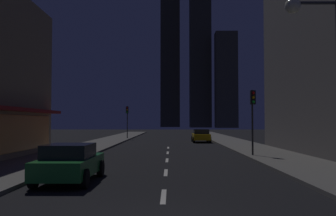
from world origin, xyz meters
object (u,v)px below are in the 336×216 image
object	(u,v)px
car_parked_far	(201,136)
street_lamp_right	(315,44)
car_parked_near	(70,163)
fire_hydrant_far_left	(82,148)
traffic_light_near_right	(253,108)
traffic_light_far_left	(127,115)

from	to	relation	value
car_parked_far	street_lamp_right	bearing A→B (deg)	-86.33
car_parked_far	car_parked_near	bearing A→B (deg)	-105.01
car_parked_far	street_lamp_right	world-z (taller)	street_lamp_right
fire_hydrant_far_left	traffic_light_near_right	world-z (taller)	traffic_light_near_right
car_parked_near	street_lamp_right	size ratio (longest dim) A/B	0.64
car_parked_near	car_parked_far	size ratio (longest dim) A/B	1.00
traffic_light_far_left	street_lamp_right	world-z (taller)	street_lamp_right
car_parked_far	fire_hydrant_far_left	distance (m)	18.27
traffic_light_near_right	traffic_light_far_left	bearing A→B (deg)	114.37
fire_hydrant_far_left	traffic_light_near_right	bearing A→B (deg)	-8.50
car_parked_near	traffic_light_far_left	xyz separation A→B (m)	(-1.90, 33.83, 2.45)
car_parked_far	street_lamp_right	size ratio (longest dim) A/B	0.64
fire_hydrant_far_left	street_lamp_right	world-z (taller)	street_lamp_right
car_parked_far	fire_hydrant_far_left	world-z (taller)	car_parked_far
car_parked_far	traffic_light_far_left	world-z (taller)	traffic_light_far_left
traffic_light_near_right	fire_hydrant_far_left	bearing A→B (deg)	171.50
car_parked_far	fire_hydrant_far_left	bearing A→B (deg)	-121.33
car_parked_far	traffic_light_far_left	xyz separation A→B (m)	(-9.10, 6.97, 2.45)
car_parked_near	traffic_light_near_right	size ratio (longest dim) A/B	1.01
fire_hydrant_far_left	traffic_light_far_left	world-z (taller)	traffic_light_far_left
car_parked_near	fire_hydrant_far_left	size ratio (longest dim) A/B	6.48
traffic_light_far_left	street_lamp_right	bearing A→B (deg)	-72.61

